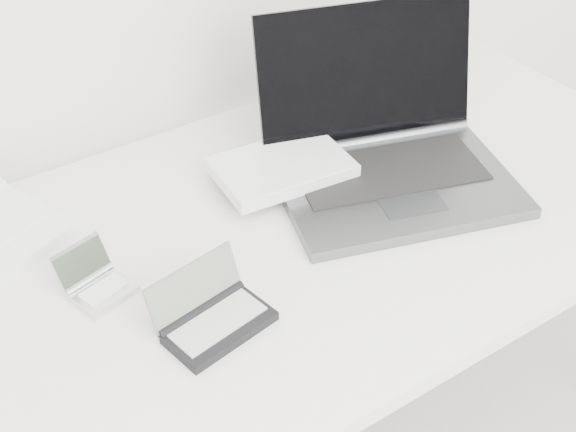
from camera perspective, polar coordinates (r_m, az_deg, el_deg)
desk at (r=1.44m, az=0.09°, el=-2.10°), size 1.60×0.80×0.73m
laptop_large at (r=1.51m, az=5.61°, el=4.27°), size 0.56×0.48×0.29m
pda_silver at (r=1.31m, az=-13.42°, el=-4.73°), size 0.11×0.12×0.07m
palmtop_charcoal at (r=1.23m, az=-5.39°, el=-7.16°), size 0.18×0.14×0.09m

